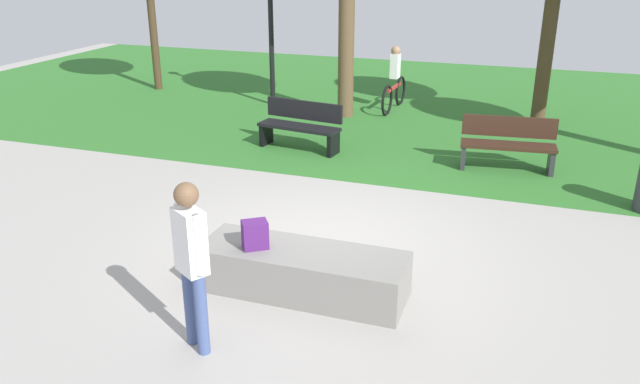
{
  "coord_description": "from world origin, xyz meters",
  "views": [
    {
      "loc": [
        2.42,
        -7.13,
        3.7
      ],
      "look_at": [
        0.18,
        -0.68,
        1.0
      ],
      "focal_mm": 35.43,
      "sensor_mm": 36.0,
      "label": 1
    }
  ],
  "objects": [
    {
      "name": "ground_plane",
      "position": [
        0.0,
        0.0,
        0.0
      ],
      "size": [
        28.0,
        28.0,
        0.0
      ],
      "primitive_type": "plane",
      "color": "#9E9993"
    },
    {
      "name": "cyclist_on_bicycle",
      "position": [
        -0.75,
        7.36,
        0.63
      ],
      "size": [
        0.22,
        1.82,
        1.52
      ],
      "color": "black",
      "rests_on": "ground_plane"
    },
    {
      "name": "concrete_ledge",
      "position": [
        0.18,
        -1.28,
        0.26
      ],
      "size": [
        2.34,
        0.78,
        0.52
      ],
      "primitive_type": "cube",
      "color": "gray",
      "rests_on": "ground_plane"
    },
    {
      "name": "backpack_on_ledge",
      "position": [
        -0.35,
        -1.37,
        0.68
      ],
      "size": [
        0.34,
        0.33,
        0.32
      ],
      "primitive_type": "cube",
      "rotation": [
        0.0,
        0.0,
        3.76
      ],
      "color": "#4C1E66",
      "rests_on": "concrete_ledge"
    },
    {
      "name": "skater_performing_trick",
      "position": [
        -0.42,
        -2.6,
        1.01
      ],
      "size": [
        0.38,
        0.34,
        1.73
      ],
      "color": "#3F5184",
      "rests_on": "ground_plane"
    },
    {
      "name": "grass_lawn",
      "position": [
        0.0,
        8.15,
        0.0
      ],
      "size": [
        26.6,
        11.7,
        0.01
      ],
      "primitive_type": "cube",
      "color": "#2D6B28",
      "rests_on": "ground_plane"
    },
    {
      "name": "park_bench_near_lamppost",
      "position": [
        2.07,
        3.82,
        0.48
      ],
      "size": [
        1.64,
        0.64,
        0.91
      ],
      "color": "#331E14",
      "rests_on": "ground_plane"
    },
    {
      "name": "park_bench_near_path",
      "position": [
        -1.74,
        3.74,
        0.48
      ],
      "size": [
        1.65,
        0.7,
        0.91
      ],
      "color": "black",
      "rests_on": "ground_plane"
    }
  ]
}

